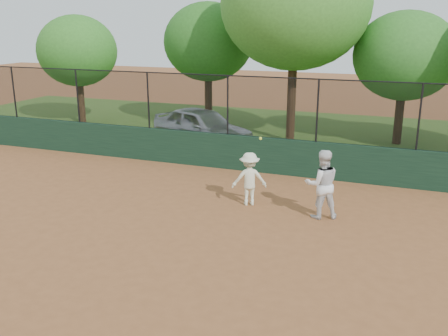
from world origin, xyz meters
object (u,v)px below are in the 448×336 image
(tree_1, at_px, (208,42))
(tree_3, at_px, (405,56))
(player_main, at_px, (249,179))
(player_second, at_px, (322,184))
(tree_2, at_px, (295,4))
(tree_0, at_px, (77,51))
(parked_car, at_px, (202,127))

(tree_1, xyz_separation_m, tree_3, (8.78, -0.83, -0.38))
(tree_3, bearing_deg, player_main, -111.50)
(player_second, distance_m, tree_1, 12.77)
(tree_1, bearing_deg, tree_2, -23.36)
(player_second, xyz_separation_m, tree_3, (1.52, 9.22, 2.65))
(tree_0, relative_size, tree_1, 0.90)
(parked_car, distance_m, tree_1, 5.30)
(tree_1, height_order, tree_3, tree_1)
(player_main, relative_size, tree_1, 0.35)
(tree_1, bearing_deg, parked_car, -71.26)
(player_main, height_order, tree_2, tree_2)
(parked_car, distance_m, player_second, 8.43)
(parked_car, relative_size, player_main, 2.28)
(parked_car, height_order, player_second, player_second)
(parked_car, bearing_deg, tree_0, 95.90)
(tree_2, xyz_separation_m, tree_3, (4.25, 1.12, -1.97))
(player_main, bearing_deg, player_second, -6.59)
(parked_car, distance_m, tree_0, 8.29)
(tree_3, bearing_deg, tree_1, 174.58)
(player_main, xyz_separation_m, tree_3, (3.54, 8.99, 2.81))
(player_second, bearing_deg, tree_1, -77.78)
(tree_1, bearing_deg, tree_3, -5.42)
(tree_2, bearing_deg, tree_0, 178.73)
(parked_car, height_order, tree_3, tree_3)
(tree_3, bearing_deg, parked_car, -156.68)
(player_main, relative_size, tree_3, 0.38)
(tree_3, bearing_deg, tree_2, -165.21)
(tree_2, bearing_deg, player_second, -71.38)
(player_second, bearing_deg, player_main, -30.19)
(player_main, bearing_deg, tree_0, 144.51)
(tree_1, bearing_deg, player_main, -61.91)
(tree_0, xyz_separation_m, tree_3, (14.90, 0.89, 0.05))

